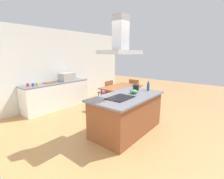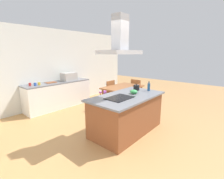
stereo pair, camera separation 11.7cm
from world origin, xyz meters
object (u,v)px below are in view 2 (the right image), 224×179
object	(u,v)px
range_hood	(120,42)
chair_facing_back_wall	(109,90)
mixing_bowl	(134,92)
coffee_mug_yellow	(39,84)
chair_at_right_end	(137,89)
olive_oil_bottle	(149,87)
chair_facing_island	(139,97)
coffee_mug_blue	(35,84)
coffee_mug_red	(30,84)
countertop_microwave	(69,77)
cutting_board	(51,82)
dining_table	(123,89)
cooktop	(119,98)
tea_kettle	(136,88)

from	to	relation	value
range_hood	chair_facing_back_wall	bearing A→B (deg)	47.74
mixing_bowl	chair_facing_back_wall	xyz separation A→B (m)	(1.11, 1.84, -0.44)
mixing_bowl	coffee_mug_yellow	world-z (taller)	mixing_bowl
mixing_bowl	chair_at_right_end	size ratio (longest dim) A/B	0.21
olive_oil_bottle	chair_at_right_end	world-z (taller)	olive_oil_bottle
chair_facing_back_wall	chair_facing_island	bearing A→B (deg)	-90.00
coffee_mug_blue	coffee_mug_yellow	bearing A→B (deg)	4.44
coffee_mug_red	coffee_mug_yellow	distance (m)	0.26
olive_oil_bottle	chair_facing_island	xyz separation A→B (m)	(0.59, 0.63, -0.50)
countertop_microwave	coffee_mug_red	distance (m)	1.38
cutting_board	chair_at_right_end	xyz separation A→B (m)	(2.58, -1.78, -0.40)
cutting_board	range_hood	size ratio (longest dim) A/B	0.38
cutting_board	dining_table	distance (m)	2.45
mixing_bowl	countertop_microwave	bearing A→B (deg)	87.41
dining_table	coffee_mug_blue	bearing A→B (deg)	143.37
chair_facing_island	chair_at_right_end	world-z (taller)	same
cooktop	coffee_mug_red	bearing A→B (deg)	103.56
mixing_bowl	coffee_mug_red	distance (m)	3.19
cooktop	dining_table	distance (m)	2.03
cooktop	countertop_microwave	bearing A→B (deg)	76.91
mixing_bowl	coffee_mug_yellow	distance (m)	3.02
chair_at_right_end	chair_facing_island	bearing A→B (deg)	-143.99
chair_facing_island	range_hood	xyz separation A→B (m)	(-1.65, -0.49, 1.59)
countertop_microwave	chair_facing_island	distance (m)	2.64
mixing_bowl	cutting_board	bearing A→B (deg)	100.57
mixing_bowl	chair_facing_back_wall	world-z (taller)	mixing_bowl
coffee_mug_red	range_hood	xyz separation A→B (m)	(0.70, -2.92, 1.16)
mixing_bowl	countertop_microwave	size ratio (longest dim) A/B	0.37
coffee_mug_blue	chair_at_right_end	size ratio (longest dim) A/B	0.10
tea_kettle	chair_at_right_end	size ratio (longest dim) A/B	0.24
olive_oil_bottle	chair_facing_back_wall	distance (m)	2.11
coffee_mug_yellow	chair_facing_island	xyz separation A→B (m)	(2.11, -2.34, -0.44)
cooktop	coffee_mug_red	distance (m)	3.00
coffee_mug_red	cutting_board	size ratio (longest dim) A/B	0.26
chair_facing_back_wall	dining_table	bearing A→B (deg)	-90.00
coffee_mug_red	coffee_mug_blue	world-z (taller)	same
coffee_mug_red	chair_at_right_end	distance (m)	3.74
coffee_mug_yellow	range_hood	size ratio (longest dim) A/B	0.10
olive_oil_bottle	cutting_board	bearing A→B (deg)	109.23
olive_oil_bottle	dining_table	world-z (taller)	olive_oil_bottle
countertop_microwave	dining_table	world-z (taller)	countertop_microwave
tea_kettle	range_hood	distance (m)	1.46
chair_facing_island	range_hood	size ratio (longest dim) A/B	0.99
countertop_microwave	chair_at_right_end	bearing A→B (deg)	-42.29
tea_kettle	countertop_microwave	distance (m)	2.75
coffee_mug_red	coffee_mug_yellow	xyz separation A→B (m)	(0.24, -0.09, 0.00)
olive_oil_bottle	chair_facing_back_wall	bearing A→B (deg)	73.23
chair_facing_island	coffee_mug_blue	bearing A→B (deg)	133.87
coffee_mug_yellow	range_hood	world-z (taller)	range_hood
countertop_microwave	cutting_board	distance (m)	0.70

